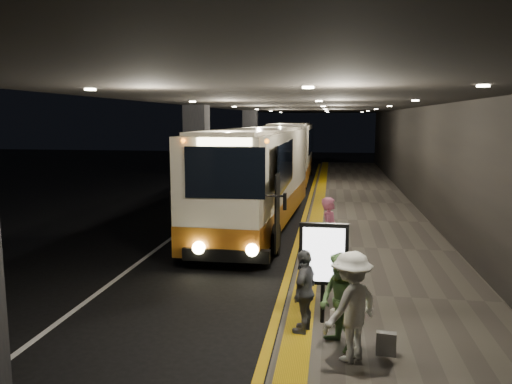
% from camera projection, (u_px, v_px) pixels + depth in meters
% --- Properties ---
extents(ground, '(90.00, 90.00, 0.00)m').
position_uv_depth(ground, '(212.00, 255.00, 14.46)').
color(ground, black).
extents(lane_line_white, '(0.12, 50.00, 0.01)m').
position_uv_depth(lane_line_white, '(198.00, 219.00, 19.62)').
color(lane_line_white, silver).
rests_on(lane_line_white, ground).
extents(kerb_stripe_yellow, '(0.18, 50.00, 0.01)m').
position_uv_depth(kerb_stripe_yellow, '(303.00, 222.00, 19.00)').
color(kerb_stripe_yellow, gold).
rests_on(kerb_stripe_yellow, ground).
extents(sidewalk, '(4.50, 50.00, 0.15)m').
position_uv_depth(sidewalk, '(367.00, 222.00, 18.64)').
color(sidewalk, '#514C44').
rests_on(sidewalk, ground).
extents(tactile_strip, '(0.50, 50.00, 0.01)m').
position_uv_depth(tactile_strip, '(316.00, 219.00, 18.91)').
color(tactile_strip, gold).
rests_on(tactile_strip, sidewalk).
extents(terminal_wall, '(0.10, 50.00, 6.00)m').
position_uv_depth(terminal_wall, '(434.00, 144.00, 17.87)').
color(terminal_wall, black).
rests_on(terminal_wall, ground).
extents(support_columns, '(0.80, 24.80, 4.40)m').
position_uv_depth(support_columns, '(197.00, 166.00, 18.28)').
color(support_columns, black).
rests_on(support_columns, ground).
extents(canopy, '(9.00, 50.00, 0.40)m').
position_uv_depth(canopy, '(309.00, 100.00, 18.31)').
color(canopy, black).
rests_on(canopy, support_columns).
extents(coach_main, '(2.86, 11.21, 3.47)m').
position_uv_depth(coach_main, '(258.00, 182.00, 17.70)').
color(coach_main, beige).
rests_on(coach_main, ground).
extents(coach_second, '(2.50, 11.26, 3.53)m').
position_uv_depth(coach_second, '(291.00, 154.00, 31.19)').
color(coach_second, beige).
rests_on(coach_second, ground).
extents(passenger_boarding, '(0.56, 0.74, 1.82)m').
position_uv_depth(passenger_boarding, '(330.00, 233.00, 12.51)').
color(passenger_boarding, '#D2628A').
rests_on(passenger_boarding, sidewalk).
extents(passenger_waiting_green, '(0.83, 0.92, 1.60)m').
position_uv_depth(passenger_waiting_green, '(340.00, 302.00, 8.14)').
color(passenger_waiting_green, '#557E46').
rests_on(passenger_waiting_green, sidewalk).
extents(passenger_waiting_white, '(1.14, 1.19, 1.74)m').
position_uv_depth(passenger_waiting_white, '(351.00, 306.00, 7.76)').
color(passenger_waiting_white, silver).
rests_on(passenger_waiting_white, sidewalk).
extents(passenger_waiting_grey, '(0.68, 0.97, 1.50)m').
position_uv_depth(passenger_waiting_grey, '(305.00, 291.00, 8.78)').
color(passenger_waiting_grey, '#525458').
rests_on(passenger_waiting_grey, sidewalk).
extents(bag_polka, '(0.33, 0.17, 0.38)m').
position_uv_depth(bag_polka, '(386.00, 344.00, 7.99)').
color(bag_polka, black).
rests_on(bag_polka, sidewalk).
extents(bag_plain, '(0.24, 0.20, 0.27)m').
position_uv_depth(bag_plain, '(336.00, 317.00, 9.21)').
color(bag_plain, beige).
rests_on(bag_plain, sidewalk).
extents(info_sign, '(0.89, 0.13, 1.89)m').
position_uv_depth(info_sign, '(324.00, 256.00, 9.11)').
color(info_sign, black).
rests_on(info_sign, sidewalk).
extents(stanchion_post, '(0.05, 0.05, 1.11)m').
position_uv_depth(stanchion_post, '(316.00, 245.00, 12.75)').
color(stanchion_post, black).
rests_on(stanchion_post, sidewalk).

